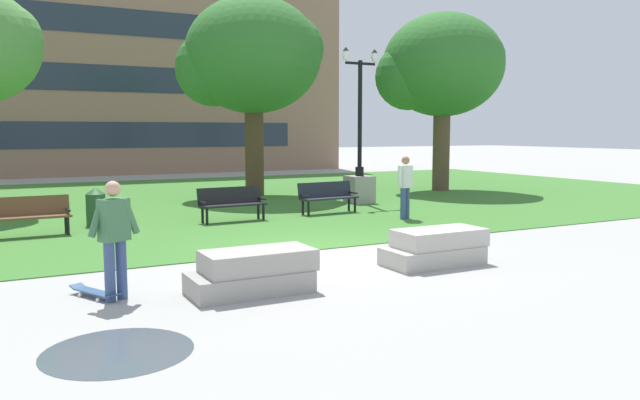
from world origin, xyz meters
The scene contains 16 objects.
ground_plane centered at (0.00, 0.00, 0.00)m, with size 140.00×140.00×0.00m, color #A3A09B.
grass_lawn centered at (0.00, 10.00, 0.01)m, with size 40.00×20.00×0.02m, color #3D752D.
concrete_block_center centered at (-2.38, -2.48, 0.31)m, with size 1.87×0.90×0.64m.
concrete_block_left centered at (1.28, -2.16, 0.31)m, with size 1.88×0.90×0.64m.
person_skateboarder centered at (-4.27, -1.97, 0.96)m, with size 0.77×0.40×1.71m.
skateboard centered at (-4.53, -1.70, 0.09)m, with size 0.62×1.01×0.14m.
puddle centered at (-4.64, -4.15, 0.00)m, with size 1.64×1.64×0.01m, color #47515B.
park_bench_near_left centered at (-5.09, 4.50, 0.54)m, with size 1.81×0.58×0.90m.
park_bench_near_right centered at (-0.17, 4.62, 0.54)m, with size 1.83×0.63×0.90m.
park_bench_far_left centered at (2.86, 4.89, 0.54)m, with size 1.83×0.66×0.90m.
lamp_post_center centered at (5.06, 6.69, 1.05)m, with size 1.32×0.80×5.08m.
tree_near_right centered at (10.27, 9.04, 4.94)m, with size 5.05×4.81×7.05m.
tree_far_right centered at (2.77, 10.52, 5.06)m, with size 5.20×4.95×7.23m.
trash_bin centered at (-3.48, 5.49, 0.50)m, with size 0.49×0.49×0.96m.
person_bystander_far_lawn centered at (4.14, 2.81, 0.98)m, with size 0.62×0.38×1.71m.
building_facade_distant centered at (-0.49, 24.50, 6.44)m, with size 29.06×1.03×12.90m.
Camera 1 is at (-5.75, -11.02, 2.40)m, focal length 35.00 mm.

